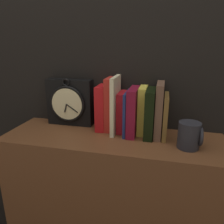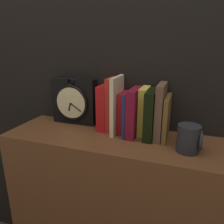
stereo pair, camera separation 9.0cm
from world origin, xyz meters
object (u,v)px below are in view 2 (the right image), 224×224
book_slot1_red (112,104)px  book_slot7_black (151,114)px  book_slot6_yellow (144,111)px  mug (189,139)px  book_slot0_red (105,107)px  book_slot2_cream (117,105)px  book_slot3_red (124,112)px  book_slot5_maroon (134,112)px  book_slot4_navy (128,113)px  book_slot9_brown (167,118)px  clock (74,101)px  book_slot8_brown (160,111)px

book_slot1_red → book_slot7_black: 0.19m
book_slot6_yellow → mug: (0.19, -0.11, -0.05)m
book_slot0_red → book_slot2_cream: bearing=-16.5°
book_slot3_red → book_slot5_maroon: size_ratio=0.88×
book_slot0_red → book_slot2_cream: (0.07, -0.02, 0.02)m
book_slot4_navy → mug: 0.28m
book_slot9_brown → mug: size_ratio=1.76×
clock → book_slot8_brown: bearing=-5.4°
book_slot1_red → clock: bearing=174.3°
book_slot2_cream → book_slot4_navy: book_slot2_cream is taller
book_slot5_maroon → mug: size_ratio=1.98×
clock → book_slot0_red: clock is taller
book_slot0_red → book_slot4_navy: (0.12, -0.02, -0.01)m
book_slot5_maroon → book_slot7_black: 0.07m
book_slot1_red → book_slot0_red: bearing=-178.2°
book_slot0_red → book_slot1_red: 0.04m
book_slot4_navy → book_slot1_red: bearing=165.3°
book_slot3_red → book_slot5_maroon: book_slot5_maroon is taller
book_slot2_cream → book_slot1_red: bearing=144.5°
book_slot2_cream → mug: (0.31, -0.10, -0.07)m
book_slot9_brown → book_slot4_navy: bearing=180.0°
book_slot6_yellow → book_slot7_black: book_slot6_yellow is taller
book_slot7_black → book_slot0_red: bearing=173.9°
book_slot8_brown → book_slot5_maroon: bearing=-177.6°
book_slot1_red → book_slot6_yellow: book_slot1_red is taller
book_slot0_red → mug: size_ratio=1.99×
book_slot1_red → book_slot2_cream: size_ratio=0.96×
book_slot7_black → book_slot9_brown: bearing=2.6°
book_slot8_brown → book_slot7_black: bearing=-172.3°
book_slot8_brown → book_slot0_red: bearing=175.9°
book_slot4_navy → book_slot8_brown: bearing=0.8°
book_slot4_navy → book_slot8_brown: 0.14m
book_slot6_yellow → book_slot9_brown: (0.10, -0.02, -0.01)m
book_slot8_brown → book_slot3_red: bearing=173.9°
book_slot3_red → book_slot7_black: (0.12, -0.02, 0.01)m
book_slot0_red → book_slot8_brown: 0.26m
book_slot8_brown → mug: book_slot8_brown is taller
clock → mug: (0.55, -0.14, -0.06)m
book_slot0_red → book_slot9_brown: (0.28, -0.02, -0.01)m
book_slot8_brown → mug: bearing=-38.8°
book_slot4_navy → book_slot9_brown: bearing=-0.0°
book_slot1_red → book_slot7_black: (0.18, -0.02, -0.02)m
clock → book_slot1_red: 0.21m
book_slot7_black → book_slot6_yellow: bearing=148.8°
book_slot3_red → book_slot8_brown: (0.16, -0.02, 0.03)m
clock → book_slot0_red: (0.17, -0.02, -0.01)m
book_slot0_red → book_slot3_red: book_slot0_red is taller
book_slot0_red → book_slot9_brown: size_ratio=1.13×
book_slot3_red → book_slot0_red: bearing=179.3°
book_slot7_black → book_slot4_navy: bearing=178.3°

